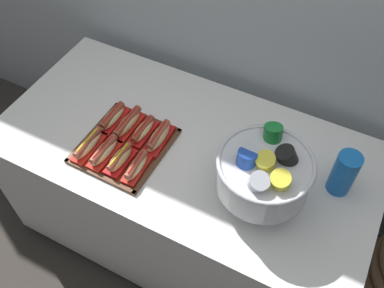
% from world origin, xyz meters
% --- Properties ---
extents(ground_plane, '(10.00, 10.00, 0.00)m').
position_xyz_m(ground_plane, '(0.00, 0.00, 0.00)').
color(ground_plane, '#38332D').
extents(buffet_table, '(1.57, 0.78, 0.75)m').
position_xyz_m(buffet_table, '(0.00, 0.00, 0.39)').
color(buffet_table, white).
rests_on(buffet_table, ground_plane).
extents(serving_tray, '(0.34, 0.36, 0.01)m').
position_xyz_m(serving_tray, '(-0.21, -0.12, 0.75)').
color(serving_tray, '#56331E').
rests_on(serving_tray, buffet_table).
extents(hot_dog_0, '(0.06, 0.18, 0.06)m').
position_xyz_m(hot_dog_0, '(-0.33, -0.20, 0.78)').
color(hot_dog_0, red).
rests_on(hot_dog_0, serving_tray).
extents(hot_dog_1, '(0.07, 0.17, 0.06)m').
position_xyz_m(hot_dog_1, '(-0.25, -0.20, 0.78)').
color(hot_dog_1, red).
rests_on(hot_dog_1, serving_tray).
extents(hot_dog_2, '(0.07, 0.15, 0.06)m').
position_xyz_m(hot_dog_2, '(-0.18, -0.20, 0.78)').
color(hot_dog_2, red).
rests_on(hot_dog_2, serving_tray).
extents(hot_dog_3, '(0.06, 0.16, 0.06)m').
position_xyz_m(hot_dog_3, '(-0.10, -0.20, 0.78)').
color(hot_dog_3, red).
rests_on(hot_dog_3, serving_tray).
extents(hot_dog_4, '(0.07, 0.17, 0.06)m').
position_xyz_m(hot_dog_4, '(-0.32, -0.04, 0.78)').
color(hot_dog_4, red).
rests_on(hot_dog_4, serving_tray).
extents(hot_dog_5, '(0.07, 0.18, 0.06)m').
position_xyz_m(hot_dog_5, '(-0.25, -0.04, 0.78)').
color(hot_dog_5, red).
rests_on(hot_dog_5, serving_tray).
extents(hot_dog_6, '(0.06, 0.16, 0.06)m').
position_xyz_m(hot_dog_6, '(-0.17, -0.04, 0.78)').
color(hot_dog_6, red).
rests_on(hot_dog_6, serving_tray).
extents(hot_dog_7, '(0.07, 0.18, 0.06)m').
position_xyz_m(hot_dog_7, '(-0.10, -0.04, 0.78)').
color(hot_dog_7, red).
rests_on(hot_dog_7, serving_tray).
extents(punch_bowl, '(0.33, 0.33, 0.28)m').
position_xyz_m(punch_bowl, '(0.36, -0.10, 0.91)').
color(punch_bowl, silver).
rests_on(punch_bowl, buffet_table).
extents(cup_stack, '(0.09, 0.09, 0.19)m').
position_xyz_m(cup_stack, '(0.61, 0.08, 0.84)').
color(cup_stack, blue).
rests_on(cup_stack, buffet_table).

